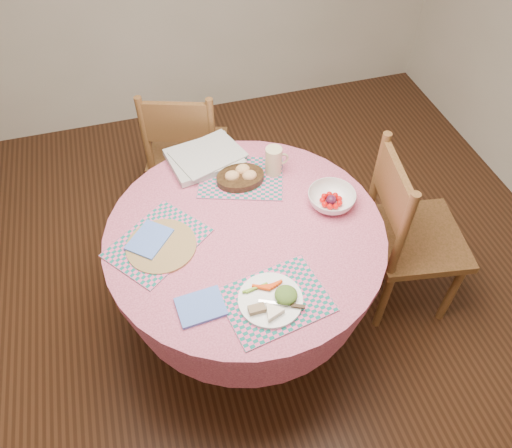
# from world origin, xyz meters

# --- Properties ---
(ground) EXTENTS (4.00, 4.00, 0.00)m
(ground) POSITION_xyz_m (0.00, 0.00, 0.00)
(ground) COLOR #331C0F
(ground) RESTS_ON ground
(room_envelope) EXTENTS (4.01, 4.01, 2.71)m
(room_envelope) POSITION_xyz_m (0.00, 0.00, 1.71)
(room_envelope) COLOR silver
(room_envelope) RESTS_ON ground
(dining_table) EXTENTS (1.24, 1.24, 0.75)m
(dining_table) POSITION_xyz_m (0.00, 0.00, 0.56)
(dining_table) COLOR #D76483
(dining_table) RESTS_ON ground
(chair_right) EXTENTS (0.51, 0.53, 1.01)m
(chair_right) POSITION_xyz_m (0.82, -0.05, 0.53)
(chair_right) COLOR brown
(chair_right) RESTS_ON ground
(chair_back) EXTENTS (0.55, 0.54, 0.95)m
(chair_back) POSITION_xyz_m (-0.12, 0.91, 0.50)
(chair_back) COLOR brown
(chair_back) RESTS_ON ground
(placemat_front) EXTENTS (0.45, 0.36, 0.01)m
(placemat_front) POSITION_xyz_m (0.02, -0.38, 0.75)
(placemat_front) COLOR #136C61
(placemat_front) RESTS_ON dining_table
(placemat_left) EXTENTS (0.50, 0.48, 0.01)m
(placemat_left) POSITION_xyz_m (-0.38, 0.04, 0.75)
(placemat_left) COLOR #136C61
(placemat_left) RESTS_ON dining_table
(placemat_back) EXTENTS (0.48, 0.41, 0.01)m
(placemat_back) POSITION_xyz_m (0.07, 0.33, 0.75)
(placemat_back) COLOR #136C61
(placemat_back) RESTS_ON dining_table
(wicker_trivet) EXTENTS (0.30, 0.30, 0.01)m
(wicker_trivet) POSITION_xyz_m (-0.37, 0.01, 0.76)
(wicker_trivet) COLOR olive
(wicker_trivet) RESTS_ON dining_table
(napkin_near) EXTENTS (0.19, 0.15, 0.01)m
(napkin_near) POSITION_xyz_m (-0.27, -0.33, 0.76)
(napkin_near) COLOR #567BDE
(napkin_near) RESTS_ON dining_table
(napkin_far) EXTENTS (0.22, 0.23, 0.01)m
(napkin_far) POSITION_xyz_m (-0.41, 0.06, 0.76)
(napkin_far) COLOR #567BDE
(napkin_far) RESTS_ON placemat_left
(dinner_plate) EXTENTS (0.25, 0.25, 0.05)m
(dinner_plate) POSITION_xyz_m (0.01, -0.38, 0.77)
(dinner_plate) COLOR white
(dinner_plate) RESTS_ON placemat_front
(bread_bowl) EXTENTS (0.23, 0.23, 0.08)m
(bread_bowl) POSITION_xyz_m (0.06, 0.31, 0.78)
(bread_bowl) COLOR black
(bread_bowl) RESTS_ON placemat_back
(latte_mug) EXTENTS (0.12, 0.08, 0.14)m
(latte_mug) POSITION_xyz_m (0.23, 0.32, 0.83)
(latte_mug) COLOR beige
(latte_mug) RESTS_ON placemat_back
(fruit_bowl) EXTENTS (0.28, 0.28, 0.07)m
(fruit_bowl) POSITION_xyz_m (0.42, 0.05, 0.78)
(fruit_bowl) COLOR white
(fruit_bowl) RESTS_ON dining_table
(newspaper_stack) EXTENTS (0.40, 0.34, 0.04)m
(newspaper_stack) POSITION_xyz_m (-0.07, 0.49, 0.78)
(newspaper_stack) COLOR silver
(newspaper_stack) RESTS_ON dining_table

